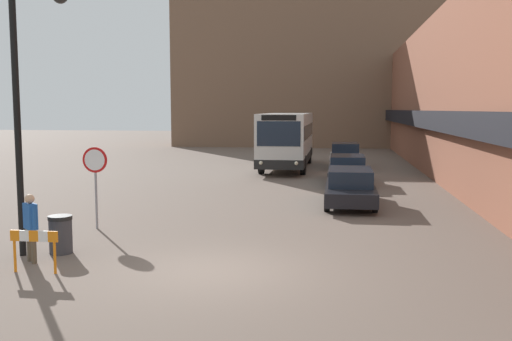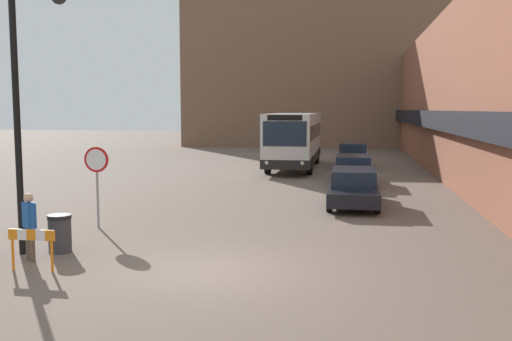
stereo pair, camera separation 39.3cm
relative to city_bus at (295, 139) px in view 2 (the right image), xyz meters
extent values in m
plane|color=#66564C|center=(0.29, -22.42, -1.80)|extent=(160.00, 160.00, 0.00)
cube|color=brown|center=(10.29, 1.58, 2.43)|extent=(5.00, 60.00, 8.46)
cube|color=black|center=(7.54, 1.58, 1.25)|extent=(0.50, 60.00, 0.90)
cube|color=brown|center=(0.29, 22.30, 5.31)|extent=(26.00, 8.00, 14.21)
cube|color=silver|center=(0.00, 0.01, 0.09)|extent=(2.56, 10.61, 2.86)
cube|color=black|center=(0.00, 0.01, -1.09)|extent=(2.58, 10.63, 0.50)
cube|color=#192333|center=(0.00, 0.01, 0.49)|extent=(2.58, 9.76, 0.79)
cube|color=#192333|center=(0.00, -5.31, 0.52)|extent=(2.25, 0.03, 1.29)
cube|color=black|center=(0.00, -5.31, 1.34)|extent=(1.79, 0.03, 0.28)
sphere|color=#F2EAC6|center=(-0.92, -5.32, -0.99)|extent=(0.20, 0.20, 0.20)
sphere|color=#F2EAC6|center=(0.92, -5.32, -0.99)|extent=(0.20, 0.20, 0.20)
cylinder|color=black|center=(-1.16, -3.28, -1.26)|extent=(0.28, 1.08, 1.08)
cylinder|color=black|center=(1.16, -3.28, -1.26)|extent=(0.28, 1.08, 1.08)
cylinder|color=black|center=(-1.16, 3.29, -1.26)|extent=(0.28, 1.08, 1.08)
cylinder|color=black|center=(1.16, 3.29, -1.26)|extent=(0.28, 1.08, 1.08)
cube|color=black|center=(3.49, -13.07, -1.30)|extent=(1.81, 4.77, 0.49)
cube|color=#192333|center=(3.49, -12.95, -0.75)|extent=(1.59, 2.63, 0.61)
cylinder|color=black|center=(4.31, -14.55, -1.49)|extent=(0.20, 0.63, 0.63)
cylinder|color=black|center=(2.66, -14.55, -1.49)|extent=(0.20, 0.63, 0.63)
cylinder|color=black|center=(4.31, -11.59, -1.49)|extent=(0.20, 0.63, 0.63)
cylinder|color=black|center=(2.66, -11.59, -1.49)|extent=(0.20, 0.63, 0.63)
cube|color=#38383D|center=(3.49, -6.77, -1.30)|extent=(1.83, 4.72, 0.49)
cube|color=#192333|center=(3.49, -6.65, -0.75)|extent=(1.61, 2.59, 0.61)
cylinder|color=black|center=(4.32, -8.23, -1.48)|extent=(0.20, 0.65, 0.65)
cylinder|color=black|center=(2.65, -8.23, -1.48)|extent=(0.20, 0.65, 0.65)
cylinder|color=black|center=(4.32, -5.30, -1.48)|extent=(0.20, 0.65, 0.65)
cylinder|color=black|center=(2.65, -5.30, -1.48)|extent=(0.20, 0.65, 0.65)
cube|color=silver|center=(3.49, 0.75, -1.26)|extent=(1.82, 4.29, 0.59)
cube|color=#192333|center=(3.49, 0.86, -0.63)|extent=(1.61, 2.36, 0.68)
cylinder|color=black|center=(4.32, -0.58, -1.50)|extent=(0.20, 0.60, 0.60)
cylinder|color=black|center=(2.65, -0.58, -1.50)|extent=(0.20, 0.60, 0.60)
cylinder|color=black|center=(4.32, 2.08, -1.50)|extent=(0.20, 0.60, 0.60)
cylinder|color=black|center=(2.65, 2.08, -1.50)|extent=(0.20, 0.60, 0.60)
cylinder|color=gray|center=(-4.14, -18.44, -0.57)|extent=(0.07, 0.07, 2.46)
cylinder|color=red|center=(-4.14, -18.46, 0.28)|extent=(0.76, 0.03, 0.76)
cylinder|color=white|center=(-4.14, -18.47, 0.28)|extent=(0.62, 0.01, 0.62)
cylinder|color=black|center=(-4.62, -21.70, 1.44)|extent=(0.16, 0.16, 6.48)
cylinder|color=brown|center=(-4.18, -22.16, -1.40)|extent=(0.12, 0.12, 0.80)
cylinder|color=brown|center=(-3.96, -22.34, -1.40)|extent=(0.12, 0.12, 0.80)
cube|color=#1E51A3|center=(-4.07, -22.25, -0.71)|extent=(0.46, 0.43, 0.60)
sphere|color=tan|center=(-4.07, -22.25, -0.30)|extent=(0.22, 0.22, 0.22)
cylinder|color=#1E51A3|center=(-4.23, -22.11, -0.74)|extent=(0.09, 0.09, 0.56)
cylinder|color=#1E51A3|center=(-3.91, -22.39, -0.74)|extent=(0.09, 0.09, 0.56)
cylinder|color=#38383D|center=(-3.79, -21.37, -1.38)|extent=(0.56, 0.56, 0.85)
cylinder|color=black|center=(-3.79, -21.37, -0.90)|extent=(0.59, 0.59, 0.10)
cylinder|color=orange|center=(-4.01, -23.05, -1.45)|extent=(0.06, 0.06, 0.70)
cylinder|color=orange|center=(-3.08, -23.05, -1.45)|extent=(0.06, 0.06, 0.70)
cube|color=orange|center=(-3.98, -23.05, -0.98)|extent=(0.22, 0.04, 0.24)
cube|color=white|center=(-3.76, -23.05, -0.98)|extent=(0.22, 0.04, 0.24)
cube|color=orange|center=(-3.54, -23.05, -0.98)|extent=(0.22, 0.04, 0.24)
cube|color=white|center=(-3.32, -23.05, -0.98)|extent=(0.22, 0.04, 0.24)
cube|color=orange|center=(-3.10, -23.05, -0.98)|extent=(0.22, 0.04, 0.24)
camera|label=1|loc=(2.97, -34.44, 1.77)|focal=40.00mm
camera|label=2|loc=(3.36, -34.38, 1.77)|focal=40.00mm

